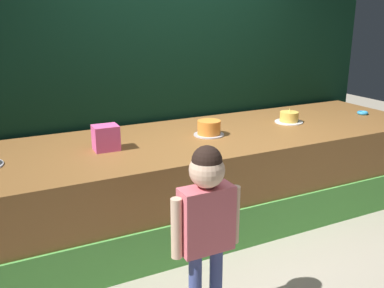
% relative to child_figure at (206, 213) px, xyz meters
% --- Properties ---
extents(ground_plane, '(12.00, 12.00, 0.00)m').
position_rel_child_figure_xyz_m(ground_plane, '(0.71, 0.63, -0.74)').
color(ground_plane, '#ADA38E').
extents(stage_platform, '(4.36, 1.30, 0.79)m').
position_rel_child_figure_xyz_m(stage_platform, '(0.71, 1.27, -0.34)').
color(stage_platform, brown).
rests_on(stage_platform, ground_plane).
extents(curtain_backdrop, '(4.76, 0.08, 2.99)m').
position_rel_child_figure_xyz_m(curtain_backdrop, '(0.71, 2.01, 0.76)').
color(curtain_backdrop, black).
rests_on(curtain_backdrop, ground_plane).
extents(child_figure, '(0.44, 0.20, 1.14)m').
position_rel_child_figure_xyz_m(child_figure, '(0.00, 0.00, 0.00)').
color(child_figure, '#3F4C8C').
rests_on(child_figure, ground_plane).
extents(pink_box, '(0.20, 0.17, 0.20)m').
position_rel_child_figure_xyz_m(pink_box, '(-0.22, 1.25, 0.15)').
color(pink_box, '#EF59A4').
rests_on(pink_box, stage_platform).
extents(donut, '(0.11, 0.11, 0.03)m').
position_rel_child_figure_xyz_m(donut, '(2.56, 1.23, 0.07)').
color(donut, '#3399D8').
rests_on(donut, stage_platform).
extents(cake_center, '(0.27, 0.27, 0.13)m').
position_rel_child_figure_xyz_m(cake_center, '(0.71, 1.26, 0.12)').
color(cake_center, silver).
rests_on(cake_center, stage_platform).
extents(cake_right, '(0.27, 0.27, 0.14)m').
position_rel_child_figure_xyz_m(cake_right, '(1.64, 1.31, 0.10)').
color(cake_right, white).
rests_on(cake_right, stage_platform).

